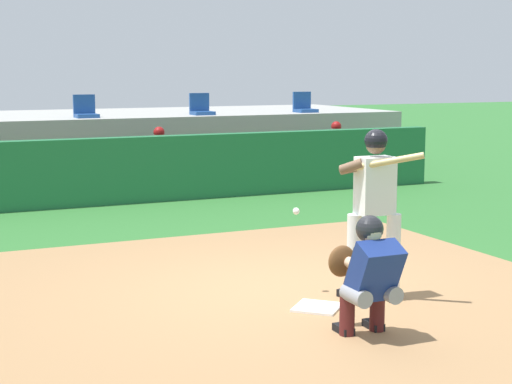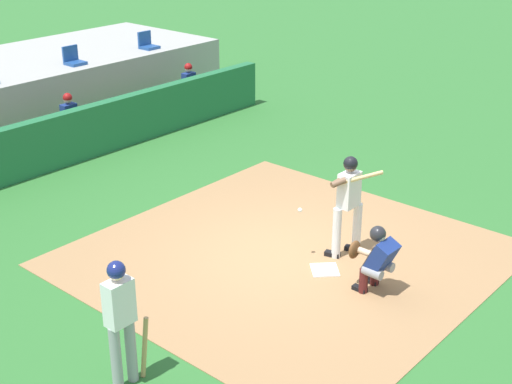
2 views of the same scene
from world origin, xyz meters
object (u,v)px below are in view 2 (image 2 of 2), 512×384
at_px(batter_at_plate, 348,200).
at_px(on_deck_batter, 121,316).
at_px(home_plate, 325,270).
at_px(dugout_player_0, 73,119).
at_px(catcher_crouched, 376,257).
at_px(stadium_seat_3, 73,59).
at_px(stadium_seat_4, 147,44).
at_px(dugout_player_1, 192,86).

xyz_separation_m(batter_at_plate, on_deck_batter, (-4.70, 0.16, -0.02)).
relative_size(home_plate, dugout_player_0, 0.34).
bearing_deg(home_plate, catcher_crouched, -90.28).
xyz_separation_m(on_deck_batter, stadium_seat_3, (6.61, 9.96, 0.51)).
relative_size(on_deck_batter, stadium_seat_4, 3.72).
distance_m(batter_at_plate, stadium_seat_3, 10.30).
bearing_deg(stadium_seat_3, dugout_player_0, -128.23).
bearing_deg(home_plate, on_deck_batter, 176.84).
bearing_deg(dugout_player_1, stadium_seat_3, 139.46).
distance_m(batter_at_plate, catcher_crouched, 1.29).
xyz_separation_m(on_deck_batter, stadium_seat_4, (9.21, 9.96, 0.51)).
height_order(home_plate, dugout_player_0, dugout_player_0).
distance_m(on_deck_batter, stadium_seat_3, 11.97).
xyz_separation_m(home_plate, dugout_player_0, (1.00, 8.14, 0.65)).
height_order(batter_at_plate, stadium_seat_3, stadium_seat_3).
distance_m(batter_at_plate, dugout_player_0, 8.09).
height_order(batter_at_plate, stadium_seat_4, stadium_seat_4).
distance_m(home_plate, dugout_player_0, 8.23).
relative_size(home_plate, on_deck_batter, 0.25).
xyz_separation_m(dugout_player_0, stadium_seat_4, (4.20, 2.03, 0.86)).
xyz_separation_m(catcher_crouched, stadium_seat_3, (2.60, 11.12, 0.93)).
bearing_deg(dugout_player_1, stadium_seat_4, 83.79).
relative_size(home_plate, catcher_crouched, 0.23).
xyz_separation_m(batter_at_plate, catcher_crouched, (-0.69, -1.00, -0.43)).
bearing_deg(dugout_player_0, stadium_seat_4, 25.83).
distance_m(dugout_player_1, stadium_seat_3, 3.25).
bearing_deg(on_deck_batter, home_plate, -3.16).
xyz_separation_m(dugout_player_0, dugout_player_1, (3.98, 0.00, 0.00)).
relative_size(home_plate, batter_at_plate, 0.24).
bearing_deg(dugout_player_1, home_plate, -121.44).
bearing_deg(dugout_player_1, on_deck_batter, -138.62).
bearing_deg(batter_at_plate, dugout_player_0, 87.82).
height_order(batter_at_plate, catcher_crouched, batter_at_plate).
height_order(stadium_seat_3, stadium_seat_4, same).
distance_m(catcher_crouched, dugout_player_0, 9.14).
bearing_deg(catcher_crouched, home_plate, 89.72).
relative_size(dugout_player_0, dugout_player_1, 1.00).
xyz_separation_m(on_deck_batter, dugout_player_0, (5.01, 7.92, -0.35)).
relative_size(on_deck_batter, dugout_player_0, 1.37).
bearing_deg(home_plate, batter_at_plate, 5.42).
relative_size(catcher_crouched, on_deck_batter, 1.06).
bearing_deg(dugout_player_0, catcher_crouched, -96.30).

